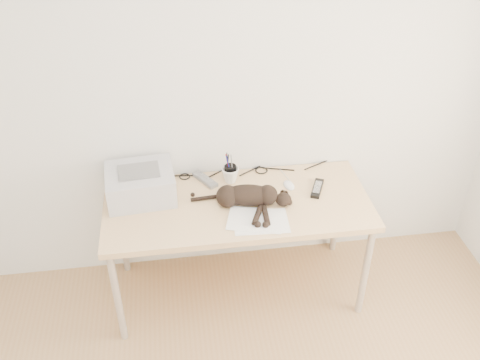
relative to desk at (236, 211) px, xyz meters
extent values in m
plane|color=silver|center=(0.00, 0.27, 0.69)|extent=(3.50, 0.00, 3.50)
cube|color=#DEBF81|center=(0.00, -0.09, 0.11)|extent=(1.60, 0.70, 0.04)
cylinder|color=#BDBDC0|center=(-0.75, -0.39, -0.26)|extent=(0.04, 0.04, 0.70)
cylinder|color=#BDBDC0|center=(0.75, -0.39, -0.26)|extent=(0.04, 0.04, 0.70)
cylinder|color=#BDBDC0|center=(-0.75, 0.21, -0.26)|extent=(0.04, 0.04, 0.70)
cylinder|color=#BDBDC0|center=(0.75, 0.21, -0.26)|extent=(0.04, 0.04, 0.70)
cube|color=#DEBF81|center=(0.00, 0.24, -0.21)|extent=(1.48, 0.02, 0.60)
cube|color=#BCBDC2|center=(-0.57, 0.06, 0.22)|extent=(0.43, 0.37, 0.18)
cube|color=black|center=(-0.57, 0.06, 0.23)|extent=(0.34, 0.05, 0.11)
cube|color=slate|center=(-0.57, 0.06, 0.32)|extent=(0.25, 0.19, 0.01)
cube|color=white|center=(0.11, -0.29, 0.14)|extent=(0.33, 0.24, 0.00)
cube|color=white|center=(0.08, -0.27, 0.14)|extent=(0.36, 0.30, 0.00)
ellipsoid|color=black|center=(0.06, -0.11, 0.20)|extent=(0.33, 0.18, 0.13)
sphere|color=black|center=(-0.06, -0.10, 0.19)|extent=(0.14, 0.14, 0.14)
ellipsoid|color=black|center=(0.26, -0.16, 0.18)|extent=(0.11, 0.10, 0.08)
cone|color=black|center=(0.27, -0.12, 0.21)|extent=(0.04, 0.05, 0.04)
cone|color=black|center=(0.29, -0.12, 0.21)|extent=(0.04, 0.05, 0.04)
cylinder|color=black|center=(0.10, -0.24, 0.15)|extent=(0.06, 0.18, 0.03)
cylinder|color=black|center=(0.14, -0.24, 0.15)|extent=(0.06, 0.18, 0.03)
cylinder|color=black|center=(-0.18, -0.03, 0.15)|extent=(0.20, 0.06, 0.02)
imported|color=white|center=(-0.01, 0.14, 0.18)|extent=(0.15, 0.15, 0.10)
cylinder|color=black|center=(-0.01, 0.16, 0.18)|extent=(0.07, 0.07, 0.10)
cylinder|color=#990C0C|center=(-0.02, 0.16, 0.25)|extent=(0.01, 0.01, 0.14)
cylinder|color=navy|center=(0.00, 0.17, 0.25)|extent=(0.01, 0.01, 0.14)
cylinder|color=black|center=(-0.01, 0.15, 0.25)|extent=(0.01, 0.01, 0.14)
cube|color=slate|center=(-0.17, 0.16, 0.14)|extent=(0.15, 0.20, 0.02)
cube|color=black|center=(0.51, -0.03, 0.14)|extent=(0.13, 0.20, 0.02)
ellipsoid|color=white|center=(0.34, 0.03, 0.15)|extent=(0.08, 0.12, 0.03)
camera|label=1|loc=(-0.35, -2.61, 2.09)|focal=40.00mm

